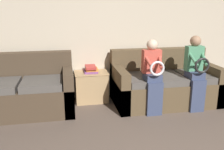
{
  "coord_description": "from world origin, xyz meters",
  "views": [
    {
      "loc": [
        -1.14,
        -1.73,
        1.72
      ],
      "look_at": [
        -0.47,
        1.75,
        0.74
      ],
      "focal_mm": 40.0,
      "sensor_mm": 36.0,
      "label": 1
    }
  ],
  "objects_px": {
    "couch_side": "(22,92)",
    "side_shelf": "(91,86)",
    "child_right_seated": "(196,70)",
    "child_left_seated": "(153,73)",
    "book_stack": "(91,69)",
    "couch_main": "(164,84)"
  },
  "relations": [
    {
      "from": "child_right_seated",
      "to": "side_shelf",
      "type": "xyz_separation_m",
      "value": [
        -1.68,
        0.7,
        -0.41
      ]
    },
    {
      "from": "couch_side",
      "to": "side_shelf",
      "type": "bearing_deg",
      "value": 12.72
    },
    {
      "from": "child_right_seated",
      "to": "side_shelf",
      "type": "relative_size",
      "value": 2.07
    },
    {
      "from": "child_left_seated",
      "to": "book_stack",
      "type": "relative_size",
      "value": 3.92
    },
    {
      "from": "child_right_seated",
      "to": "book_stack",
      "type": "bearing_deg",
      "value": 157.4
    },
    {
      "from": "side_shelf",
      "to": "book_stack",
      "type": "bearing_deg",
      "value": 128.95
    },
    {
      "from": "couch_main",
      "to": "couch_side",
      "type": "height_order",
      "value": "couch_side"
    },
    {
      "from": "couch_main",
      "to": "book_stack",
      "type": "distance_m",
      "value": 1.37
    },
    {
      "from": "book_stack",
      "to": "couch_side",
      "type": "bearing_deg",
      "value": -167.14
    },
    {
      "from": "couch_side",
      "to": "child_right_seated",
      "type": "distance_m",
      "value": 2.92
    },
    {
      "from": "side_shelf",
      "to": "book_stack",
      "type": "xyz_separation_m",
      "value": [
        -0.0,
        0.0,
        0.33
      ]
    },
    {
      "from": "couch_main",
      "to": "book_stack",
      "type": "relative_size",
      "value": 5.97
    },
    {
      "from": "child_left_seated",
      "to": "side_shelf",
      "type": "height_order",
      "value": "child_left_seated"
    },
    {
      "from": "couch_side",
      "to": "child_left_seated",
      "type": "bearing_deg",
      "value": -11.62
    },
    {
      "from": "couch_side",
      "to": "side_shelf",
      "type": "relative_size",
      "value": 2.77
    },
    {
      "from": "couch_side",
      "to": "child_right_seated",
      "type": "relative_size",
      "value": 1.34
    },
    {
      "from": "child_left_seated",
      "to": "side_shelf",
      "type": "distance_m",
      "value": 1.23
    },
    {
      "from": "child_left_seated",
      "to": "book_stack",
      "type": "height_order",
      "value": "child_left_seated"
    },
    {
      "from": "child_right_seated",
      "to": "side_shelf",
      "type": "height_order",
      "value": "child_right_seated"
    },
    {
      "from": "child_left_seated",
      "to": "book_stack",
      "type": "xyz_separation_m",
      "value": [
        -0.93,
        0.7,
        -0.06
      ]
    },
    {
      "from": "side_shelf",
      "to": "child_right_seated",
      "type": "bearing_deg",
      "value": -22.55
    },
    {
      "from": "side_shelf",
      "to": "book_stack",
      "type": "distance_m",
      "value": 0.33
    }
  ]
}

